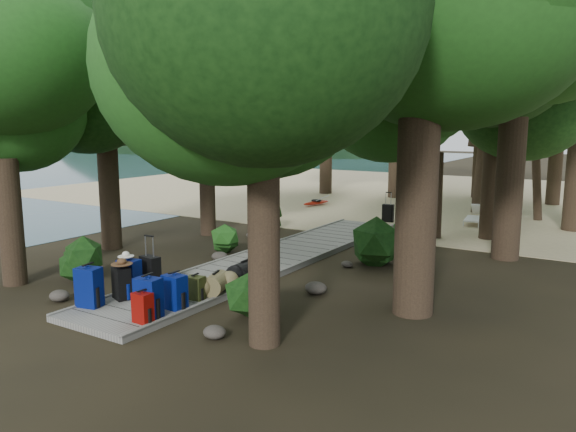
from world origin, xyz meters
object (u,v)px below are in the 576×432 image
Objects in this scene: suitcase_on_boardwalk at (150,272)px; backpack_left_a at (89,285)px; backpack_right_a at (143,306)px; backpack_right_b at (148,296)px; backpack_right_c at (175,290)px; kayak at (316,202)px; backpack_left_b at (121,281)px; lone_suitcase_on_sand at (388,213)px; duffel_right_khaki at (216,283)px; backpack_left_c at (129,275)px; duffel_right_black at (246,271)px; sun_lounger at (475,215)px; backpack_right_d at (195,287)px.

backpack_left_a is at bearing -85.48° from suitcase_on_boardwalk.
backpack_right_a is 0.73× the size of backpack_right_b.
kayak is (-4.58, 13.64, -0.31)m from backpack_right_c.
backpack_left_a reaches higher than suitcase_on_boardwalk.
lone_suitcase_on_sand is at bearing 106.68° from backpack_left_b.
backpack_left_a is at bearing -147.69° from duffel_right_khaki.
backpack_left_c is 1.33× the size of backpack_right_a.
backpack_right_c is 0.98× the size of duffel_right_black.
suitcase_on_boardwalk is (0.12, 1.48, -0.08)m from backpack_left_a.
backpack_left_b is 0.35× the size of sun_lounger.
backpack_left_a is 1.17× the size of backpack_right_c.
backpack_left_b is at bearing 154.21° from backpack_right_a.
backpack_right_c is at bearing 26.52° from backpack_left_b.
backpack_left_c reaches higher than sun_lounger.
backpack_right_b is 1.57× the size of backpack_right_d.
sun_lounger is at bearing 82.33° from backpack_right_a.
duffel_right_black is at bearing 81.78° from backpack_right_b.
backpack_left_c is 13.01m from sun_lounger.
backpack_right_d is at bearing -120.94° from duffel_right_khaki.
backpack_left_c is at bearing -168.93° from backpack_right_d.
backpack_right_c is 12.86m from sun_lounger.
backpack_left_a is 3.33m from duffel_right_black.
sun_lounger reaches higher than kayak.
sun_lounger is (3.76, 12.74, -0.13)m from backpack_left_b.
duffel_right_khaki reaches higher than kayak.
backpack_left_a is 1.34× the size of lone_suitcase_on_sand.
backpack_right_d is at bearing -97.70° from lone_suitcase_on_sand.
suitcase_on_boardwalk reaches higher than lone_suitcase_on_sand.
backpack_left_a is 2.01m from backpack_right_d.
backpack_right_a reaches higher than duffel_right_black.
backpack_right_c is at bearing 95.29° from backpack_right_a.
kayak is at bearing 89.56° from backpack_left_a.
sun_lounger is (2.45, 12.62, -0.14)m from backpack_right_c.
sun_lounger is at bearing 73.58° from backpack_right_b.
duffel_right_khaki is 1.01× the size of lone_suitcase_on_sand.
backpack_right_c is 1.15× the size of lone_suitcase_on_sand.
duffel_right_black reaches higher than duffel_right_khaki.
backpack_left_c is 1.07× the size of duffel_right_black.
backpack_left_b is 11.64m from lone_suitcase_on_sand.
sun_lounger is at bearing 94.83° from backpack_left_b.
kayak is (-4.20, 2.16, -0.16)m from lone_suitcase_on_sand.
backpack_right_b is at bearing -36.33° from suitcase_on_boardwalk.
backpack_left_b reaches higher than backpack_right_a.
suitcase_on_boardwalk reaches higher than backpack_right_a.
duffel_right_black is at bearing -54.64° from kayak.
lone_suitcase_on_sand is (1.10, 12.25, -0.21)m from backpack_left_a.
backpack_right_c is 1.40× the size of backpack_right_d.
backpack_left_a is 1.32× the size of duffel_right_khaki.
backpack_right_c is 11.49m from lone_suitcase_on_sand.
backpack_left_a is at bearing -64.53° from kayak.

